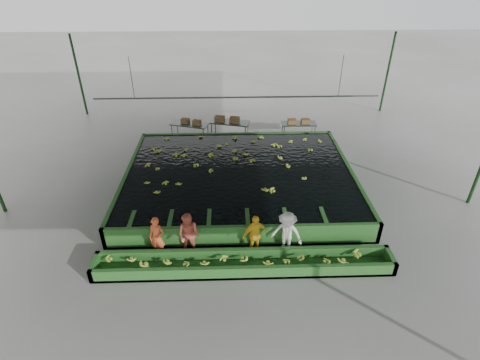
{
  "coord_description": "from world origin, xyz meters",
  "views": [
    {
      "loc": [
        -0.42,
        -12.75,
        9.17
      ],
      "look_at": [
        0.0,
        0.5,
        1.0
      ],
      "focal_mm": 28.0,
      "sensor_mm": 36.0,
      "label": 1
    }
  ],
  "objects_px": {
    "worker_d": "(287,233)",
    "sorting_trough": "(244,263)",
    "packing_table_left": "(190,131)",
    "box_stack_right": "(299,123)",
    "worker_c": "(255,235)",
    "flotation_tank": "(239,179)",
    "box_stack_mid": "(227,122)",
    "worker_a": "(157,237)",
    "packing_table_mid": "(230,130)",
    "box_stack_left": "(191,124)",
    "worker_b": "(189,235)",
    "packing_table_right": "(298,130)"
  },
  "relations": [
    {
      "from": "box_stack_right",
      "to": "worker_d",
      "type": "bearing_deg",
      "value": -101.8
    },
    {
      "from": "sorting_trough",
      "to": "worker_d",
      "type": "bearing_deg",
      "value": 27.95
    },
    {
      "from": "packing_table_left",
      "to": "box_stack_left",
      "type": "bearing_deg",
      "value": -15.0
    },
    {
      "from": "box_stack_left",
      "to": "worker_d",
      "type": "bearing_deg",
      "value": -66.87
    },
    {
      "from": "sorting_trough",
      "to": "worker_c",
      "type": "height_order",
      "value": "worker_c"
    },
    {
      "from": "packing_table_right",
      "to": "flotation_tank",
      "type": "bearing_deg",
      "value": -124.01
    },
    {
      "from": "box_stack_left",
      "to": "box_stack_right",
      "type": "relative_size",
      "value": 0.94
    },
    {
      "from": "worker_a",
      "to": "packing_table_left",
      "type": "bearing_deg",
      "value": 105.23
    },
    {
      "from": "flotation_tank",
      "to": "packing_table_mid",
      "type": "xyz_separation_m",
      "value": [
        -0.37,
        5.29,
        0.04
      ]
    },
    {
      "from": "sorting_trough",
      "to": "worker_d",
      "type": "distance_m",
      "value": 1.81
    },
    {
      "from": "packing_table_mid",
      "to": "box_stack_right",
      "type": "xyz_separation_m",
      "value": [
        3.86,
        -0.14,
        0.39
      ]
    },
    {
      "from": "packing_table_right",
      "to": "worker_b",
      "type": "bearing_deg",
      "value": -119.43
    },
    {
      "from": "sorting_trough",
      "to": "flotation_tank",
      "type": "bearing_deg",
      "value": 90.0
    },
    {
      "from": "packing_table_right",
      "to": "packing_table_left",
      "type": "bearing_deg",
      "value": -179.57
    },
    {
      "from": "worker_d",
      "to": "flotation_tank",
      "type": "bearing_deg",
      "value": 132.1
    },
    {
      "from": "box_stack_left",
      "to": "worker_b",
      "type": "bearing_deg",
      "value": -85.91
    },
    {
      "from": "sorting_trough",
      "to": "packing_table_mid",
      "type": "xyz_separation_m",
      "value": [
        -0.37,
        10.39,
        0.24
      ]
    },
    {
      "from": "packing_table_left",
      "to": "sorting_trough",
      "type": "bearing_deg",
      "value": -75.69
    },
    {
      "from": "worker_d",
      "to": "sorting_trough",
      "type": "bearing_deg",
      "value": -129.26
    },
    {
      "from": "box_stack_left",
      "to": "worker_c",
      "type": "bearing_deg",
      "value": -72.77
    },
    {
      "from": "worker_d",
      "to": "packing_table_left",
      "type": "height_order",
      "value": "worker_d"
    },
    {
      "from": "worker_b",
      "to": "worker_c",
      "type": "distance_m",
      "value": 2.25
    },
    {
      "from": "worker_a",
      "to": "packing_table_mid",
      "type": "bearing_deg",
      "value": 92.2
    },
    {
      "from": "sorting_trough",
      "to": "box_stack_mid",
      "type": "bearing_deg",
      "value": 92.88
    },
    {
      "from": "worker_d",
      "to": "box_stack_left",
      "type": "bearing_deg",
      "value": 135.91
    },
    {
      "from": "packing_table_mid",
      "to": "sorting_trough",
      "type": "bearing_deg",
      "value": -87.94
    },
    {
      "from": "worker_a",
      "to": "box_stack_left",
      "type": "relative_size",
      "value": 1.36
    },
    {
      "from": "worker_d",
      "to": "box_stack_mid",
      "type": "distance_m",
      "value": 9.77
    },
    {
      "from": "sorting_trough",
      "to": "packing_table_mid",
      "type": "bearing_deg",
      "value": 92.06
    },
    {
      "from": "flotation_tank",
      "to": "worker_a",
      "type": "distance_m",
      "value": 5.22
    },
    {
      "from": "box_stack_left",
      "to": "box_stack_mid",
      "type": "distance_m",
      "value": 2.01
    },
    {
      "from": "sorting_trough",
      "to": "packing_table_right",
      "type": "height_order",
      "value": "packing_table_right"
    },
    {
      "from": "sorting_trough",
      "to": "box_stack_right",
      "type": "distance_m",
      "value": 10.84
    },
    {
      "from": "box_stack_left",
      "to": "box_stack_mid",
      "type": "height_order",
      "value": "box_stack_mid"
    },
    {
      "from": "sorting_trough",
      "to": "worker_d",
      "type": "relative_size",
      "value": 5.91
    },
    {
      "from": "worker_c",
      "to": "worker_d",
      "type": "xyz_separation_m",
      "value": [
        1.1,
        0.0,
        0.05
      ]
    },
    {
      "from": "worker_d",
      "to": "packing_table_left",
      "type": "distance_m",
      "value": 10.33
    },
    {
      "from": "box_stack_right",
      "to": "packing_table_mid",
      "type": "bearing_deg",
      "value": 177.91
    },
    {
      "from": "flotation_tank",
      "to": "packing_table_right",
      "type": "bearing_deg",
      "value": 55.99
    },
    {
      "from": "worker_a",
      "to": "worker_c",
      "type": "distance_m",
      "value": 3.35
    },
    {
      "from": "worker_a",
      "to": "worker_d",
      "type": "distance_m",
      "value": 4.46
    },
    {
      "from": "flotation_tank",
      "to": "box_stack_mid",
      "type": "height_order",
      "value": "box_stack_mid"
    },
    {
      "from": "flotation_tank",
      "to": "packing_table_mid",
      "type": "relative_size",
      "value": 4.65
    },
    {
      "from": "flotation_tank",
      "to": "box_stack_left",
      "type": "relative_size",
      "value": 8.72
    },
    {
      "from": "worker_d",
      "to": "box_stack_right",
      "type": "distance_m",
      "value": 9.65
    },
    {
      "from": "sorting_trough",
      "to": "box_stack_left",
      "type": "xyz_separation_m",
      "value": [
        -2.52,
        10.24,
        0.7
      ]
    },
    {
      "from": "packing_table_left",
      "to": "worker_d",
      "type": "bearing_deg",
      "value": -66.45
    },
    {
      "from": "sorting_trough",
      "to": "worker_d",
      "type": "height_order",
      "value": "worker_d"
    },
    {
      "from": "worker_a",
      "to": "box_stack_mid",
      "type": "distance_m",
      "value": 9.86
    },
    {
      "from": "box_stack_right",
      "to": "worker_a",
      "type": "bearing_deg",
      "value": -124.24
    }
  ]
}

